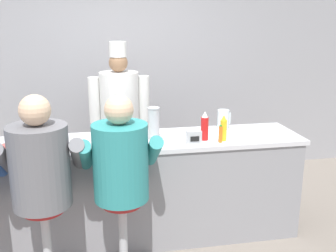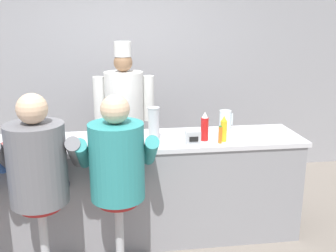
{
  "view_description": "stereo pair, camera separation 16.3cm",
  "coord_description": "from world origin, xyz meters",
  "px_view_note": "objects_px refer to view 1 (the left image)",
  "views": [
    {
      "loc": [
        -0.32,
        -3.0,
        1.99
      ],
      "look_at": [
        0.3,
        0.29,
        1.08
      ],
      "focal_mm": 42.0,
      "sensor_mm": 36.0,
      "label": 1
    },
    {
      "loc": [
        -0.16,
        -3.02,
        1.99
      ],
      "look_at": [
        0.3,
        0.29,
        1.08
      ],
      "focal_mm": 42.0,
      "sensor_mm": 36.0,
      "label": 2
    }
  ],
  "objects_px": {
    "water_pitcher_clear": "(223,119)",
    "diner_seated_teal": "(121,166)",
    "cook_in_whites_near": "(120,112)",
    "hot_sauce_bottle_orange": "(221,134)",
    "coffee_mug_blue": "(33,140)",
    "ketchup_bottle_red": "(205,127)",
    "mustard_bottle_yellow": "(224,129)",
    "cereal_bowl": "(9,148)",
    "napkin_dispenser_chrome": "(194,138)",
    "diner_seated_grey": "(41,169)",
    "cup_stack_steel": "(154,124)",
    "breakfast_plate": "(133,140)"
  },
  "relations": [
    {
      "from": "mustard_bottle_yellow",
      "to": "napkin_dispenser_chrome",
      "type": "bearing_deg",
      "value": -167.12
    },
    {
      "from": "cup_stack_steel",
      "to": "diner_seated_grey",
      "type": "bearing_deg",
      "value": -150.07
    },
    {
      "from": "hot_sauce_bottle_orange",
      "to": "cook_in_whites_near",
      "type": "xyz_separation_m",
      "value": [
        -0.78,
        1.28,
        -0.07
      ]
    },
    {
      "from": "water_pitcher_clear",
      "to": "cup_stack_steel",
      "type": "distance_m",
      "value": 0.75
    },
    {
      "from": "water_pitcher_clear",
      "to": "cook_in_whites_near",
      "type": "relative_size",
      "value": 0.11
    },
    {
      "from": "ketchup_bottle_red",
      "to": "coffee_mug_blue",
      "type": "distance_m",
      "value": 1.48
    },
    {
      "from": "cup_stack_steel",
      "to": "mustard_bottle_yellow",
      "type": "bearing_deg",
      "value": -12.83
    },
    {
      "from": "cereal_bowl",
      "to": "napkin_dispenser_chrome",
      "type": "height_order",
      "value": "napkin_dispenser_chrome"
    },
    {
      "from": "mustard_bottle_yellow",
      "to": "diner_seated_teal",
      "type": "distance_m",
      "value": 1.02
    },
    {
      "from": "diner_seated_teal",
      "to": "cook_in_whites_near",
      "type": "height_order",
      "value": "cook_in_whites_near"
    },
    {
      "from": "cereal_bowl",
      "to": "cup_stack_steel",
      "type": "distance_m",
      "value": 1.21
    },
    {
      "from": "ketchup_bottle_red",
      "to": "water_pitcher_clear",
      "type": "distance_m",
      "value": 0.42
    },
    {
      "from": "diner_seated_teal",
      "to": "cook_in_whites_near",
      "type": "bearing_deg",
      "value": 86.18
    },
    {
      "from": "hot_sauce_bottle_orange",
      "to": "cook_in_whites_near",
      "type": "relative_size",
      "value": 0.09
    },
    {
      "from": "ketchup_bottle_red",
      "to": "cup_stack_steel",
      "type": "bearing_deg",
      "value": 168.55
    },
    {
      "from": "ketchup_bottle_red",
      "to": "mustard_bottle_yellow",
      "type": "xyz_separation_m",
      "value": [
        0.16,
        -0.05,
        -0.01
      ]
    },
    {
      "from": "ketchup_bottle_red",
      "to": "cup_stack_steel",
      "type": "distance_m",
      "value": 0.45
    },
    {
      "from": "breakfast_plate",
      "to": "cup_stack_steel",
      "type": "distance_m",
      "value": 0.23
    },
    {
      "from": "water_pitcher_clear",
      "to": "coffee_mug_blue",
      "type": "distance_m",
      "value": 1.76
    },
    {
      "from": "ketchup_bottle_red",
      "to": "breakfast_plate",
      "type": "distance_m",
      "value": 0.64
    },
    {
      "from": "mustard_bottle_yellow",
      "to": "cook_in_whites_near",
      "type": "height_order",
      "value": "cook_in_whites_near"
    },
    {
      "from": "napkin_dispenser_chrome",
      "to": "cook_in_whites_near",
      "type": "height_order",
      "value": "cook_in_whites_near"
    },
    {
      "from": "mustard_bottle_yellow",
      "to": "diner_seated_teal",
      "type": "bearing_deg",
      "value": -157.46
    },
    {
      "from": "cereal_bowl",
      "to": "coffee_mug_blue",
      "type": "relative_size",
      "value": 1.12
    },
    {
      "from": "breakfast_plate",
      "to": "cook_in_whites_near",
      "type": "height_order",
      "value": "cook_in_whites_near"
    },
    {
      "from": "coffee_mug_blue",
      "to": "napkin_dispenser_chrome",
      "type": "distance_m",
      "value": 1.37
    },
    {
      "from": "coffee_mug_blue",
      "to": "cook_in_whites_near",
      "type": "bearing_deg",
      "value": 52.02
    },
    {
      "from": "napkin_dispenser_chrome",
      "to": "diner_seated_grey",
      "type": "height_order",
      "value": "diner_seated_grey"
    },
    {
      "from": "ketchup_bottle_red",
      "to": "coffee_mug_blue",
      "type": "bearing_deg",
      "value": 174.55
    },
    {
      "from": "mustard_bottle_yellow",
      "to": "diner_seated_teal",
      "type": "relative_size",
      "value": 0.16
    },
    {
      "from": "water_pitcher_clear",
      "to": "napkin_dispenser_chrome",
      "type": "relative_size",
      "value": 1.49
    },
    {
      "from": "hot_sauce_bottle_orange",
      "to": "coffee_mug_blue",
      "type": "relative_size",
      "value": 1.18
    },
    {
      "from": "cereal_bowl",
      "to": "hot_sauce_bottle_orange",
      "type": "bearing_deg",
      "value": -3.33
    },
    {
      "from": "napkin_dispenser_chrome",
      "to": "diner_seated_teal",
      "type": "relative_size",
      "value": 0.09
    },
    {
      "from": "mustard_bottle_yellow",
      "to": "water_pitcher_clear",
      "type": "relative_size",
      "value": 1.22
    },
    {
      "from": "water_pitcher_clear",
      "to": "diner_seated_teal",
      "type": "relative_size",
      "value": 0.13
    },
    {
      "from": "mustard_bottle_yellow",
      "to": "coffee_mug_blue",
      "type": "distance_m",
      "value": 1.64
    },
    {
      "from": "cook_in_whites_near",
      "to": "napkin_dispenser_chrome",
      "type": "bearing_deg",
      "value": -67.31
    },
    {
      "from": "diner_seated_teal",
      "to": "mustard_bottle_yellow",
      "type": "bearing_deg",
      "value": 22.54
    },
    {
      "from": "diner_seated_grey",
      "to": "water_pitcher_clear",
      "type": "bearing_deg",
      "value": 24.75
    },
    {
      "from": "diner_seated_grey",
      "to": "diner_seated_teal",
      "type": "distance_m",
      "value": 0.57
    },
    {
      "from": "breakfast_plate",
      "to": "diner_seated_teal",
      "type": "relative_size",
      "value": 0.17
    },
    {
      "from": "water_pitcher_clear",
      "to": "cup_stack_steel",
      "type": "height_order",
      "value": "cup_stack_steel"
    },
    {
      "from": "cup_stack_steel",
      "to": "napkin_dispenser_chrome",
      "type": "relative_size",
      "value": 2.31
    },
    {
      "from": "breakfast_plate",
      "to": "coffee_mug_blue",
      "type": "relative_size",
      "value": 1.88
    },
    {
      "from": "hot_sauce_bottle_orange",
      "to": "cook_in_whites_near",
      "type": "distance_m",
      "value": 1.5
    },
    {
      "from": "ketchup_bottle_red",
      "to": "napkin_dispenser_chrome",
      "type": "distance_m",
      "value": 0.18
    },
    {
      "from": "water_pitcher_clear",
      "to": "ketchup_bottle_red",
      "type": "bearing_deg",
      "value": -131.26
    },
    {
      "from": "hot_sauce_bottle_orange",
      "to": "cereal_bowl",
      "type": "relative_size",
      "value": 1.05
    },
    {
      "from": "cereal_bowl",
      "to": "diner_seated_grey",
      "type": "height_order",
      "value": "diner_seated_grey"
    }
  ]
}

